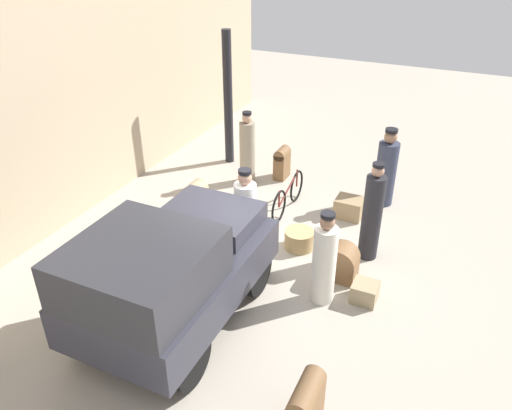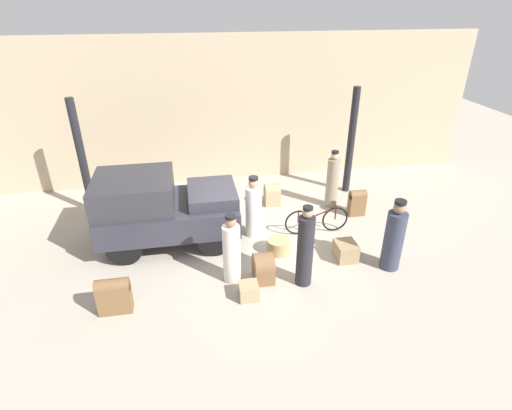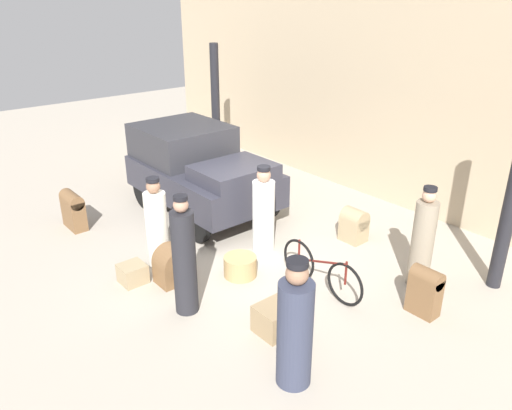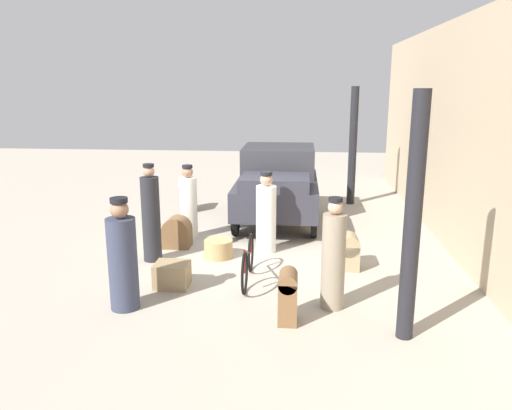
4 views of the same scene
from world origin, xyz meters
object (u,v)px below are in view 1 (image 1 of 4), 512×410
trunk_wicker_pale (282,162)px  porter_with_bicycle (245,214)px  wicker_basket (299,239)px  suitcase_tan_flat (341,263)px  trunk_barrel_dark (196,196)px  porter_standing_middle (247,150)px  suitcase_black_upright (365,292)px  bicycle (288,196)px  porter_lifting_near_truck (324,262)px  porter_carrying_trunk (372,215)px  conductor_in_dark_uniform (386,171)px  truck (169,271)px  trunk_large_brown (349,208)px  suitcase_small_leather (306,405)px

trunk_wicker_pale → porter_with_bicycle: bearing=-170.2°
wicker_basket → suitcase_tan_flat: bearing=-120.1°
trunk_barrel_dark → porter_standing_middle: bearing=-13.0°
porter_standing_middle → suitcase_black_upright: porter_standing_middle is taller
suitcase_tan_flat → trunk_wicker_pale: trunk_wicker_pale is taller
bicycle → porter_lifting_near_truck: porter_lifting_near_truck is taller
porter_standing_middle → trunk_wicker_pale: (0.51, -0.64, -0.37)m
porter_carrying_trunk → trunk_barrel_dark: (0.11, 3.64, -0.52)m
suitcase_black_upright → porter_with_bicycle: bearing=77.7°
suitcase_black_upright → trunk_barrel_dark: size_ratio=0.62×
bicycle → conductor_in_dark_uniform: conductor_in_dark_uniform is taller
wicker_basket → porter_with_bicycle: size_ratio=0.34×
truck → porter_with_bicycle: bearing=-2.9°
trunk_large_brown → suitcase_small_leather: bearing=-170.1°
porter_carrying_trunk → suitcase_small_leather: (-3.81, -0.19, -0.45)m
porter_with_bicycle → suitcase_black_upright: porter_with_bicycle is taller
porter_standing_middle → trunk_wicker_pale: bearing=-51.4°
conductor_in_dark_uniform → porter_with_bicycle: (-2.77, 1.90, -0.03)m
porter_carrying_trunk → wicker_basket: bearing=102.3°
bicycle → trunk_wicker_pale: 1.56m
porter_carrying_trunk → suitcase_small_leather: 3.84m
bicycle → porter_with_bicycle: 1.66m
truck → suitcase_black_upright: (1.71, -2.46, -0.81)m
porter_standing_middle → trunk_large_brown: bearing=-102.2°
bicycle → conductor_in_dark_uniform: size_ratio=0.99×
trunk_wicker_pale → suitcase_small_leather: bearing=-155.3°
bicycle → porter_standing_middle: bearing=57.2°
porter_standing_middle → suitcase_small_leather: bearing=-148.3°
conductor_in_dark_uniform → porter_standing_middle: bearing=95.6°
porter_carrying_trunk → suitcase_black_upright: size_ratio=4.60×
conductor_in_dark_uniform → truck: bearing=158.1°
porter_lifting_near_truck → suitcase_tan_flat: size_ratio=2.50×
porter_carrying_trunk → porter_lifting_near_truck: size_ratio=1.16×
wicker_basket → trunk_barrel_dark: (0.38, 2.43, 0.16)m
porter_with_bicycle → porter_carrying_trunk: 2.21m
suitcase_small_leather → trunk_wicker_pale: bearing=24.7°
truck → porter_carrying_trunk: bearing=-37.0°
truck → porter_carrying_trunk: size_ratio=1.78×
truck → suitcase_small_leather: bearing=-110.2°
conductor_in_dark_uniform → trunk_barrel_dark: bearing=119.6°
bicycle → trunk_barrel_dark: (-0.78, 1.73, -0.02)m
wicker_basket → trunk_barrel_dark: 2.46m
suitcase_small_leather → trunk_barrel_dark: 5.48m
porter_standing_middle → suitcase_tan_flat: size_ratio=2.64×
wicker_basket → trunk_large_brown: bearing=-19.6°
porter_with_bicycle → trunk_large_brown: porter_with_bicycle is taller
wicker_basket → suitcase_black_upright: wicker_basket is taller
porter_lifting_near_truck → suitcase_black_upright: bearing=-68.3°
trunk_wicker_pale → truck: bearing=-175.6°
porter_carrying_trunk → suitcase_tan_flat: 1.02m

